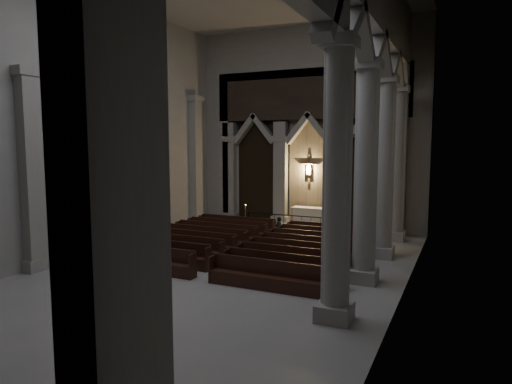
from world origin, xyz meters
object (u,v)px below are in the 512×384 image
altar (310,216)px  candle_stand_left (245,220)px  altar_rail (292,221)px  worshipper (279,230)px  pews (249,249)px  candle_stand_right (341,229)px

altar → candle_stand_left: 3.94m
altar → altar_rail: bearing=-98.1°
candle_stand_left → worshipper: size_ratio=1.05×
altar → pews: altar is taller
altar_rail → pews: size_ratio=0.55×
altar → candle_stand_left: size_ratio=1.57×
candle_stand_right → altar_rail: bearing=-172.0°
candle_stand_left → altar: bearing=18.8°
worshipper → altar_rail: bearing=112.2°
candle_stand_right → pews: candle_stand_right is taller
altar → worshipper: bearing=-92.6°
altar_rail → pews: bearing=-90.0°
altar → candle_stand_left: bearing=-161.2°
pews → altar_rail: bearing=90.0°
pews → worshipper: worshipper is taller
candle_stand_left → pews: size_ratio=0.14×
candle_stand_right → worshipper: candle_stand_right is taller
altar → pews: bearing=-92.3°
altar_rail → candle_stand_right: candle_stand_right is taller
candle_stand_left → worshipper: 4.79m
altar → candle_stand_left: candle_stand_left is taller
altar_rail → candle_stand_right: 2.74m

